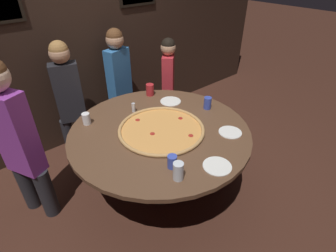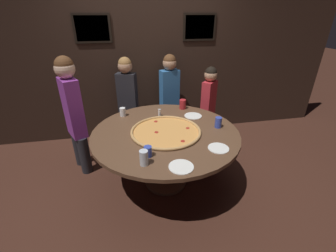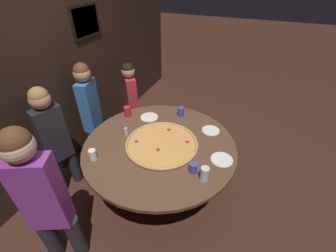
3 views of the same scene
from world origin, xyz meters
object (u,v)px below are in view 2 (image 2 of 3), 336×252
at_px(giant_pizza, 166,131).
at_px(diner_side_right, 73,110).
at_px(white_plate_left_side, 193,116).
at_px(dining_table, 165,140).
at_px(drink_cup_beside_pizza, 183,104).
at_px(drink_cup_near_right, 144,158).
at_px(drink_cup_far_right, 123,112).
at_px(drink_cup_front_edge, 148,152).
at_px(diner_far_right, 128,97).
at_px(diner_side_left, 169,93).
at_px(white_plate_far_back, 181,167).
at_px(condiment_shaker, 160,113).
at_px(diner_centre_back, 208,102).
at_px(white_plate_beside_cup, 218,148).
at_px(drink_cup_by_shaker, 218,122).

height_order(giant_pizza, diner_side_right, diner_side_right).
relative_size(giant_pizza, white_plate_left_side, 3.53).
bearing_deg(dining_table, white_plate_left_side, 38.43).
bearing_deg(drink_cup_beside_pizza, drink_cup_near_right, -118.76).
xyz_separation_m(giant_pizza, drink_cup_far_right, (-0.47, 0.55, 0.04)).
distance_m(giant_pizza, drink_cup_front_edge, 0.50).
bearing_deg(white_plate_left_side, diner_far_right, 136.28).
xyz_separation_m(giant_pizza, diner_far_right, (-0.39, 1.15, 0.03)).
height_order(giant_pizza, diner_side_left, diner_side_left).
xyz_separation_m(white_plate_far_back, white_plate_left_side, (0.42, 1.03, 0.00)).
xyz_separation_m(white_plate_left_side, condiment_shaker, (-0.43, 0.08, 0.05)).
distance_m(drink_cup_near_right, white_plate_far_back, 0.34).
height_order(giant_pizza, white_plate_far_back, giant_pizza).
bearing_deg(drink_cup_beside_pizza, diner_centre_back, 26.22).
xyz_separation_m(drink_cup_beside_pizza, white_plate_far_back, (-0.34, -1.30, -0.06)).
bearing_deg(diner_centre_back, white_plate_beside_cup, 29.58).
distance_m(drink_cup_by_shaker, condiment_shaker, 0.77).
bearing_deg(white_plate_left_side, diner_centre_back, 51.79).
distance_m(condiment_shaker, diner_side_left, 0.78).
relative_size(giant_pizza, diner_centre_back, 0.63).
xyz_separation_m(giant_pizza, diner_side_left, (0.28, 1.18, 0.04)).
bearing_deg(giant_pizza, diner_side_right, 152.72).
xyz_separation_m(drink_cup_beside_pizza, diner_side_right, (-1.43, -0.09, 0.06)).
relative_size(white_plate_left_side, diner_side_right, 0.15).
distance_m(drink_cup_near_right, white_plate_left_side, 1.18).
bearing_deg(white_plate_left_side, drink_cup_front_edge, -130.34).
xyz_separation_m(dining_table, diner_side_left, (0.28, 1.16, 0.18)).
xyz_separation_m(dining_table, drink_cup_front_edge, (-0.25, -0.46, 0.17)).
distance_m(white_plate_left_side, diner_side_left, 0.83).
bearing_deg(white_plate_beside_cup, diner_centre_back, 73.92).
bearing_deg(drink_cup_by_shaker, diner_centre_back, 76.73).
height_order(white_plate_far_back, diner_side_left, diner_side_left).
height_order(dining_table, giant_pizza, giant_pizza).
bearing_deg(white_plate_left_side, diner_side_left, 100.59).
relative_size(dining_table, white_plate_beside_cup, 7.99).
xyz_separation_m(drink_cup_beside_pizza, diner_centre_back, (0.47, 0.23, -0.09)).
relative_size(drink_cup_far_right, white_plate_left_side, 0.50).
distance_m(dining_table, diner_centre_back, 1.19).
relative_size(giant_pizza, diner_side_left, 0.57).
relative_size(white_plate_left_side, condiment_shaker, 2.34).
distance_m(drink_cup_front_edge, condiment_shaker, 0.92).
relative_size(giant_pizza, drink_cup_beside_pizza, 6.06).
bearing_deg(diner_side_right, diner_far_right, -74.72).
distance_m(giant_pizza, drink_cup_by_shaker, 0.63).
bearing_deg(drink_cup_near_right, white_plate_beside_cup, 9.11).
bearing_deg(dining_table, diner_side_left, 76.44).
bearing_deg(condiment_shaker, drink_cup_by_shaker, -35.57).
bearing_deg(white_plate_left_side, giant_pizza, -139.71).
height_order(drink_cup_by_shaker, diner_centre_back, diner_centre_back).
bearing_deg(dining_table, drink_cup_front_edge, -118.57).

